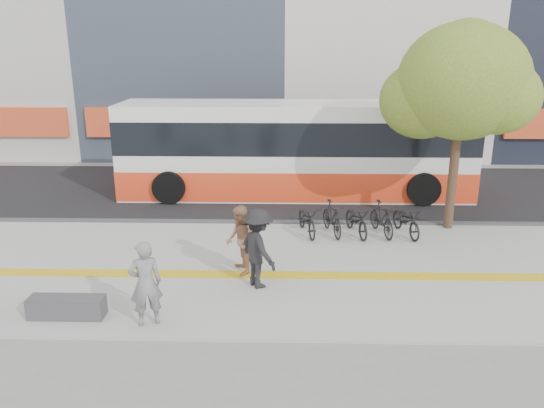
{
  "coord_description": "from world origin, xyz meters",
  "views": [
    {
      "loc": [
        2.02,
        -11.16,
        5.72
      ],
      "look_at": [
        1.7,
        2.0,
        1.65
      ],
      "focal_mm": 34.84,
      "sensor_mm": 36.0,
      "label": 1
    }
  ],
  "objects_px": {
    "bench": "(67,307)",
    "pedestrian_dark": "(258,248)",
    "pedestrian_tan": "(240,240)",
    "seated_woman": "(145,283)",
    "bus": "(295,152)",
    "street_tree": "(460,84)"
  },
  "relations": [
    {
      "from": "pedestrian_tan",
      "to": "pedestrian_dark",
      "type": "xyz_separation_m",
      "value": [
        0.49,
        -0.73,
        0.08
      ]
    },
    {
      "from": "bench",
      "to": "pedestrian_tan",
      "type": "distance_m",
      "value": 4.27
    },
    {
      "from": "bus",
      "to": "pedestrian_tan",
      "type": "bearing_deg",
      "value": -101.45
    },
    {
      "from": "street_tree",
      "to": "bus",
      "type": "height_order",
      "value": "street_tree"
    },
    {
      "from": "street_tree",
      "to": "pedestrian_dark",
      "type": "height_order",
      "value": "street_tree"
    },
    {
      "from": "bus",
      "to": "pedestrian_dark",
      "type": "relative_size",
      "value": 6.76
    },
    {
      "from": "seated_woman",
      "to": "pedestrian_tan",
      "type": "bearing_deg",
      "value": -146.0
    },
    {
      "from": "pedestrian_dark",
      "to": "bench",
      "type": "bearing_deg",
      "value": 77.24
    },
    {
      "from": "bus",
      "to": "pedestrian_dark",
      "type": "xyz_separation_m",
      "value": [
        -1.01,
        -8.11,
        -0.65
      ]
    },
    {
      "from": "pedestrian_dark",
      "to": "pedestrian_tan",
      "type": "bearing_deg",
      "value": -0.43
    },
    {
      "from": "pedestrian_tan",
      "to": "seated_woman",
      "type": "bearing_deg",
      "value": -48.86
    },
    {
      "from": "pedestrian_tan",
      "to": "pedestrian_dark",
      "type": "bearing_deg",
      "value": 18.98
    },
    {
      "from": "bus",
      "to": "pedestrian_tan",
      "type": "height_order",
      "value": "bus"
    },
    {
      "from": "street_tree",
      "to": "bench",
      "type": "bearing_deg",
      "value": -148.38
    },
    {
      "from": "seated_woman",
      "to": "pedestrian_tan",
      "type": "relative_size",
      "value": 1.04
    },
    {
      "from": "pedestrian_dark",
      "to": "seated_woman",
      "type": "bearing_deg",
      "value": 95.31
    },
    {
      "from": "bus",
      "to": "pedestrian_tan",
      "type": "relative_size",
      "value": 7.39
    },
    {
      "from": "bench",
      "to": "bus",
      "type": "bearing_deg",
      "value": 62.63
    },
    {
      "from": "bench",
      "to": "bus",
      "type": "distance_m",
      "value": 11.01
    },
    {
      "from": "bench",
      "to": "pedestrian_dark",
      "type": "height_order",
      "value": "pedestrian_dark"
    },
    {
      "from": "bench",
      "to": "seated_woman",
      "type": "bearing_deg",
      "value": -7.85
    },
    {
      "from": "seated_woman",
      "to": "pedestrian_dark",
      "type": "bearing_deg",
      "value": -162.42
    }
  ]
}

